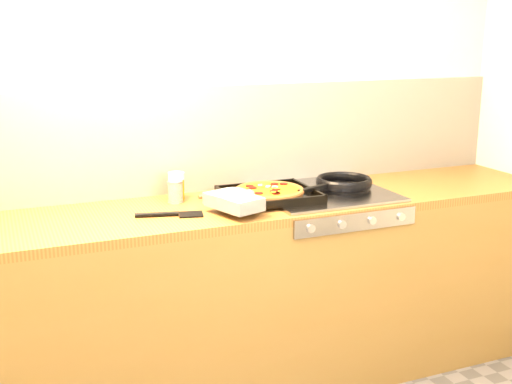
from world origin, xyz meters
name	(u,v)px	position (x,y,z in m)	size (l,w,h in m)	color
room_shell	(212,139)	(0.00, 1.39, 1.15)	(3.20, 3.20, 3.20)	white
counter_run	(235,297)	(0.00, 1.10, 0.45)	(3.20, 0.62, 0.90)	brown
stovetop	(323,193)	(0.45, 1.10, 0.91)	(0.60, 0.56, 0.02)	gray
pizza_on_tray	(259,194)	(0.10, 1.06, 0.94)	(0.54, 0.46, 0.07)	black
frying_pan	(343,183)	(0.57, 1.11, 0.94)	(0.47, 0.35, 0.04)	black
tomato_can	(175,192)	(-0.23, 1.22, 0.95)	(0.07, 0.07, 0.10)	#A30D10
juice_glass	(176,186)	(-0.21, 1.28, 0.96)	(0.08, 0.08, 0.12)	orange
wooden_spoon	(231,191)	(0.06, 1.28, 0.91)	(0.30, 0.09, 0.02)	#9C6642
black_spatula	(171,214)	(-0.31, 1.02, 0.91)	(0.29, 0.12, 0.02)	black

